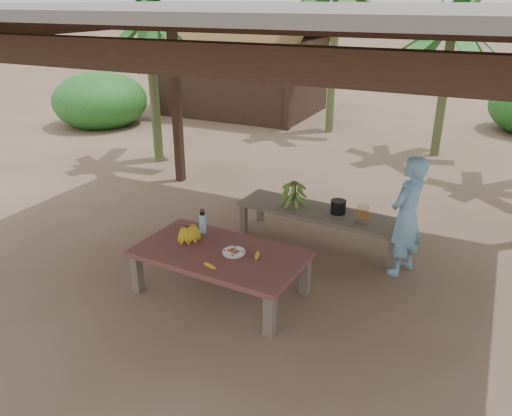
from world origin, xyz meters
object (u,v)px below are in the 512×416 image
at_px(plate, 234,252).
at_px(cooking_pot, 338,207).
at_px(bench, 320,215).
at_px(work_table, 220,257).
at_px(ripe_banana_bunch, 187,231).
at_px(water_flask, 203,223).
at_px(woman, 407,216).

bearing_deg(plate, cooking_pot, 68.87).
bearing_deg(bench, work_table, -104.92).
xyz_separation_m(work_table, ripe_banana_bunch, (-0.48, 0.11, 0.16)).
distance_m(work_table, water_flask, 0.55).
bearing_deg(water_flask, plate, -28.32).
bearing_deg(water_flask, woman, 25.27).
relative_size(work_table, cooking_pot, 9.52).
relative_size(water_flask, cooking_pot, 1.52).
xyz_separation_m(cooking_pot, woman, (0.90, -0.34, 0.18)).
bearing_deg(water_flask, bench, 53.02).
xyz_separation_m(work_table, cooking_pot, (0.80, 1.66, 0.10)).
height_order(bench, plate, plate).
distance_m(plate, cooking_pot, 1.76).
bearing_deg(cooking_pot, ripe_banana_bunch, -129.44).
relative_size(ripe_banana_bunch, cooking_pot, 1.53).
bearing_deg(cooking_pot, water_flask, -131.99).
distance_m(plate, woman, 2.02).
height_order(work_table, water_flask, water_flask).
bearing_deg(work_table, cooking_pot, 67.20).
bearing_deg(woman, plate, -28.61).
height_order(work_table, bench, work_table).
xyz_separation_m(bench, water_flask, (-0.98, -1.30, 0.23)).
distance_m(plate, water_flask, 0.65).
bearing_deg(ripe_banana_bunch, work_table, -12.47).
bearing_deg(cooking_pot, plate, -111.13).
bearing_deg(ripe_banana_bunch, woman, 29.05).
height_order(work_table, ripe_banana_bunch, ripe_banana_bunch).
distance_m(water_flask, cooking_pot, 1.80).
distance_m(bench, ripe_banana_bunch, 1.86).
xyz_separation_m(work_table, plate, (0.16, 0.02, 0.08)).
relative_size(ripe_banana_bunch, woman, 0.21).
distance_m(ripe_banana_bunch, plate, 0.65).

